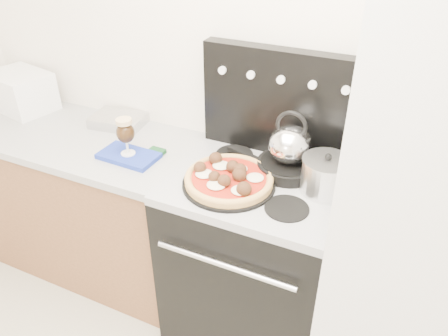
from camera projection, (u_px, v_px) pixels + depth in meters
The scene contains 16 objects.
room_shell at pixel (107, 240), 1.09m from camera, with size 3.52×3.01×2.52m.
base_cabinet at pixel (83, 202), 2.59m from camera, with size 1.45×0.60×0.86m, color brown.
countertop at pixel (68, 135), 2.35m from camera, with size 1.48×0.63×0.04m, color #AFAFAF.
stove_body at pixel (254, 259), 2.17m from camera, with size 0.76×0.65×0.88m, color black.
cooktop at pixel (258, 183), 1.93m from camera, with size 0.76×0.65×0.04m, color #ADADB2.
backguard at pixel (282, 103), 1.99m from camera, with size 0.76×0.08×0.50m, color black.
fridge at pixel (431, 220), 1.63m from camera, with size 0.64×0.68×1.90m, color silver.
toaster_oven at pixel (22, 91), 2.53m from camera, with size 0.35×0.26×0.22m, color white.
foil_sheet at pixel (119, 120), 2.39m from camera, with size 0.28×0.20×0.06m, color silver.
oven_mitt at pixel (129, 156), 2.10m from camera, with size 0.28×0.16×0.02m, color #1F35AA.
beer_glass at pixel (126, 136), 2.04m from camera, with size 0.09×0.09×0.19m, color black, non-canonical shape.
pizza_pan at pixel (229, 184), 1.87m from camera, with size 0.40×0.40×0.01m, color black.
pizza at pixel (229, 177), 1.86m from camera, with size 0.38×0.38×0.05m, color #CA8D45, non-canonical shape.
skillet at pixel (288, 167), 1.96m from camera, with size 0.28×0.28×0.05m, color black.
tea_kettle at pixel (290, 142), 1.89m from camera, with size 0.19×0.19×0.21m, color silver, non-canonical shape.
stock_pot at pixel (325, 177), 1.80m from camera, with size 0.20×0.20×0.14m, color silver.
Camera 1 is at (0.62, -0.33, 1.99)m, focal length 35.00 mm.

